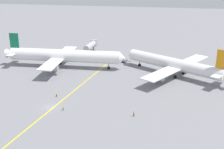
{
  "coord_description": "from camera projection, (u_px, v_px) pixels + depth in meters",
  "views": [
    {
      "loc": [
        37.86,
        -81.86,
        42.53
      ],
      "look_at": [
        15.87,
        25.08,
        4.0
      ],
      "focal_mm": 46.66,
      "sensor_mm": 36.0,
      "label": 1
    }
  ],
  "objects": [
    {
      "name": "ground_plane",
      "position": [
        50.0,
        107.0,
        96.95
      ],
      "size": [
        600.0,
        600.0,
        0.0
      ],
      "primitive_type": "plane",
      "color": "gray"
    },
    {
      "name": "taxiway_stripe",
      "position": [
        68.0,
        96.0,
        105.72
      ],
      "size": [
        16.52,
        118.99,
        0.01
      ],
      "primitive_type": "cube",
      "rotation": [
        0.0,
        0.0,
        -0.13
      ],
      "color": "yellow",
      "rests_on": "ground"
    },
    {
      "name": "airliner_at_gate_left",
      "position": [
        64.0,
        56.0,
        136.09
      ],
      "size": [
        57.87,
        40.73,
        15.51
      ],
      "color": "white",
      "rests_on": "ground"
    },
    {
      "name": "airliner_being_pushed",
      "position": [
        174.0,
        64.0,
        125.73
      ],
      "size": [
        45.84,
        42.86,
        14.8
      ],
      "color": "white",
      "rests_on": "ground"
    },
    {
      "name": "pushback_tug",
      "position": [
        121.0,
        59.0,
        146.13
      ],
      "size": [
        8.84,
        5.94,
        2.81
      ],
      "color": "gray",
      "rests_on": "ground"
    },
    {
      "name": "ground_crew_ramp_agent_by_cones",
      "position": [
        57.0,
        94.0,
        104.79
      ],
      "size": [
        0.36,
        0.36,
        1.7
      ],
      "color": "black",
      "rests_on": "ground"
    },
    {
      "name": "ground_crew_marshaller_foreground",
      "position": [
        63.0,
        108.0,
        94.46
      ],
      "size": [
        0.36,
        0.36,
        1.72
      ],
      "color": "#4C4C51",
      "rests_on": "ground"
    },
    {
      "name": "ground_crew_wing_walker_right",
      "position": [
        134.0,
        114.0,
        90.55
      ],
      "size": [
        0.49,
        0.36,
        1.63
      ],
      "color": "black",
      "rests_on": "ground"
    },
    {
      "name": "jet_bridge",
      "position": [
        91.0,
        45.0,
        160.97
      ],
      "size": [
        3.96,
        16.19,
        6.21
      ],
      "color": "#B7B7BC",
      "rests_on": "ground"
    }
  ]
}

